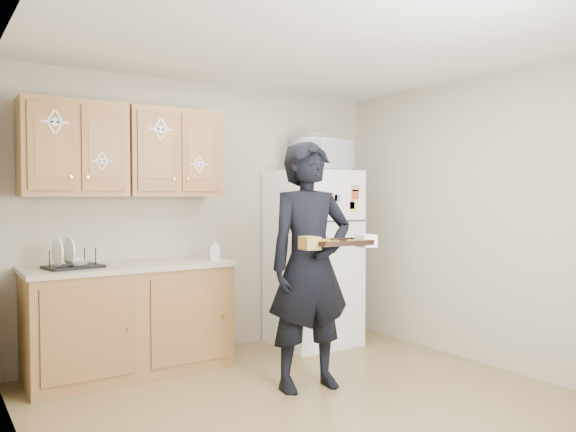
{
  "coord_description": "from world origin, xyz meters",
  "views": [
    {
      "loc": [
        -2.26,
        -3.03,
        1.45
      ],
      "look_at": [
        0.02,
        0.45,
        1.3
      ],
      "focal_mm": 35.0,
      "sensor_mm": 36.0,
      "label": 1
    }
  ],
  "objects_px": {
    "baking_tray": "(338,243)",
    "refrigerator": "(313,257)",
    "microwave": "(321,155)",
    "dish_rack": "(73,258)",
    "person": "(310,265)"
  },
  "relations": [
    {
      "from": "microwave",
      "to": "dish_rack",
      "type": "height_order",
      "value": "microwave"
    },
    {
      "from": "microwave",
      "to": "dish_rack",
      "type": "bearing_deg",
      "value": 172.25
    },
    {
      "from": "refrigerator",
      "to": "person",
      "type": "relative_size",
      "value": 0.91
    },
    {
      "from": "refrigerator",
      "to": "person",
      "type": "bearing_deg",
      "value": -126.75
    },
    {
      "from": "baking_tray",
      "to": "refrigerator",
      "type": "bearing_deg",
      "value": 68.14
    },
    {
      "from": "person",
      "to": "microwave",
      "type": "bearing_deg",
      "value": 57.02
    },
    {
      "from": "person",
      "to": "baking_tray",
      "type": "relative_size",
      "value": 4.59
    },
    {
      "from": "person",
      "to": "baking_tray",
      "type": "height_order",
      "value": "person"
    },
    {
      "from": "microwave",
      "to": "dish_rack",
      "type": "relative_size",
      "value": 1.38
    },
    {
      "from": "microwave",
      "to": "dish_rack",
      "type": "xyz_separation_m",
      "value": [
        -2.3,
        0.08,
        -0.87
      ]
    },
    {
      "from": "baking_tray",
      "to": "dish_rack",
      "type": "distance_m",
      "value": 2.04
    },
    {
      "from": "baking_tray",
      "to": "person",
      "type": "bearing_deg",
      "value": 104.11
    },
    {
      "from": "refrigerator",
      "to": "person",
      "type": "height_order",
      "value": "person"
    },
    {
      "from": "microwave",
      "to": "refrigerator",
      "type": "bearing_deg",
      "value": 131.78
    },
    {
      "from": "person",
      "to": "baking_tray",
      "type": "distance_m",
      "value": 0.35
    }
  ]
}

